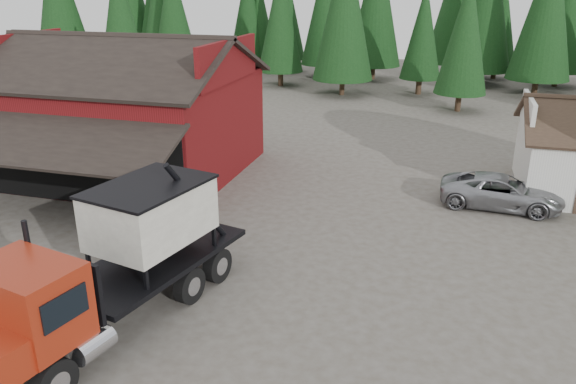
# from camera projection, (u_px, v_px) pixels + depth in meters

# --- Properties ---
(ground) EXTENTS (120.00, 120.00, 0.00)m
(ground) POSITION_uv_depth(u_px,v_px,m) (262.00, 289.00, 18.64)
(ground) COLOR #4E483D
(ground) RESTS_ON ground
(red_barn) EXTENTS (12.80, 13.63, 7.18)m
(red_barn) POSITION_uv_depth(u_px,v_px,m) (124.00, 121.00, 29.45)
(red_barn) COLOR maroon
(red_barn) RESTS_ON ground
(conifer_backdrop) EXTENTS (76.00, 16.00, 16.00)m
(conifer_backdrop) POSITION_uv_depth(u_px,v_px,m) (396.00, 82.00, 56.35)
(conifer_backdrop) COLOR black
(conifer_backdrop) RESTS_ON ground
(near_pine_a) EXTENTS (4.40, 4.40, 11.40)m
(near_pine_a) POSITION_uv_depth(u_px,v_px,m) (120.00, 21.00, 47.27)
(near_pine_a) COLOR #382619
(near_pine_a) RESTS_ON ground
(near_pine_b) EXTENTS (3.96, 3.96, 10.40)m
(near_pine_b) POSITION_uv_depth(u_px,v_px,m) (466.00, 33.00, 41.92)
(near_pine_b) COLOR #382619
(near_pine_b) RESTS_ON ground
(near_pine_d) EXTENTS (5.28, 5.28, 13.40)m
(near_pine_d) POSITION_uv_depth(u_px,v_px,m) (345.00, 8.00, 47.59)
(near_pine_d) COLOR #382619
(near_pine_d) RESTS_ON ground
(feed_truck) EXTENTS (4.71, 10.23, 4.47)m
(feed_truck) POSITION_uv_depth(u_px,v_px,m) (113.00, 260.00, 16.14)
(feed_truck) COLOR black
(feed_truck) RESTS_ON ground
(silver_car) EXTENTS (5.45, 2.78, 1.47)m
(silver_car) POSITION_uv_depth(u_px,v_px,m) (501.00, 192.00, 25.17)
(silver_car) COLOR #96989D
(silver_car) RESTS_ON ground
(equip_box) EXTENTS (0.85, 1.19, 0.60)m
(equip_box) POSITION_uv_depth(u_px,v_px,m) (124.00, 242.00, 21.30)
(equip_box) COLOR maroon
(equip_box) RESTS_ON ground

